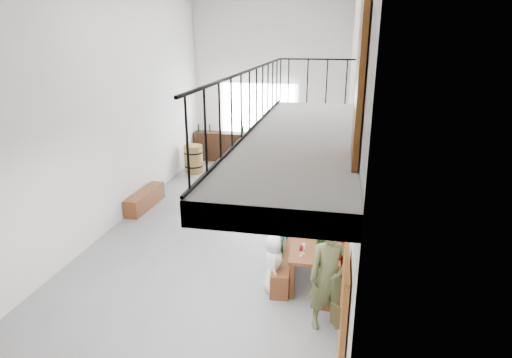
% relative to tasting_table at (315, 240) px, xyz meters
% --- Properties ---
extents(floor, '(12.00, 12.00, 0.00)m').
position_rel_tasting_table_xyz_m(floor, '(-2.20, 1.69, -0.71)').
color(floor, slate).
rests_on(floor, ground).
extents(room_walls, '(12.00, 12.00, 12.00)m').
position_rel_tasting_table_xyz_m(room_walls, '(-2.20, 1.69, 2.85)').
color(room_walls, white).
rests_on(room_walls, ground).
extents(gateway_portal, '(2.80, 0.08, 2.80)m').
position_rel_tasting_table_xyz_m(gateway_portal, '(-2.60, 7.63, 0.69)').
color(gateway_portal, white).
rests_on(gateway_portal, ground).
extents(right_wall_decor, '(0.07, 8.28, 5.07)m').
position_rel_tasting_table_xyz_m(right_wall_decor, '(0.50, -0.17, 1.04)').
color(right_wall_decor, '#8D4013').
rests_on(right_wall_decor, ground).
extents(balcony, '(1.52, 5.62, 4.00)m').
position_rel_tasting_table_xyz_m(balcony, '(-0.22, -1.43, 2.26)').
color(balcony, silver).
rests_on(balcony, ground).
extents(tasting_table, '(0.97, 2.18, 0.79)m').
position_rel_tasting_table_xyz_m(tasting_table, '(0.00, 0.00, 0.00)').
color(tasting_table, brown).
rests_on(tasting_table, ground).
extents(bench_inner, '(0.46, 2.03, 0.46)m').
position_rel_tasting_table_xyz_m(bench_inner, '(-0.60, -0.07, -0.48)').
color(bench_inner, brown).
rests_on(bench_inner, ground).
extents(bench_wall, '(0.38, 2.30, 0.53)m').
position_rel_tasting_table_xyz_m(bench_wall, '(0.37, -0.07, -0.44)').
color(bench_wall, brown).
rests_on(bench_wall, ground).
extents(tableware, '(0.56, 1.49, 0.35)m').
position_rel_tasting_table_xyz_m(tableware, '(-0.03, -0.22, 0.22)').
color(tableware, black).
rests_on(tableware, tasting_table).
extents(side_bench, '(0.41, 1.67, 0.47)m').
position_rel_tasting_table_xyz_m(side_bench, '(-4.70, 2.47, -0.47)').
color(side_bench, brown).
rests_on(side_bench, ground).
extents(oak_barrel, '(0.63, 0.63, 0.93)m').
position_rel_tasting_table_xyz_m(oak_barrel, '(-4.45, 5.70, -0.24)').
color(oak_barrel, brown).
rests_on(oak_barrel, ground).
extents(serving_counter, '(1.99, 0.65, 1.04)m').
position_rel_tasting_table_xyz_m(serving_counter, '(-3.95, 7.34, -0.19)').
color(serving_counter, '#321E0E').
rests_on(serving_counter, ground).
extents(counter_bottles, '(1.72, 0.15, 0.28)m').
position_rel_tasting_table_xyz_m(counter_bottles, '(-3.95, 7.33, 0.47)').
color(counter_bottles, black).
rests_on(counter_bottles, serving_counter).
extents(guest_left_a, '(0.44, 0.59, 1.11)m').
position_rel_tasting_table_xyz_m(guest_left_a, '(-0.69, -0.77, -0.15)').
color(guest_left_a, white).
rests_on(guest_left_a, ground).
extents(guest_left_b, '(0.33, 0.47, 1.23)m').
position_rel_tasting_table_xyz_m(guest_left_b, '(-0.69, -0.15, -0.09)').
color(guest_left_b, teal).
rests_on(guest_left_b, ground).
extents(guest_left_c, '(0.52, 0.60, 1.07)m').
position_rel_tasting_table_xyz_m(guest_left_c, '(-0.80, 0.49, -0.17)').
color(guest_left_c, white).
rests_on(guest_left_c, ground).
extents(guest_left_d, '(0.41, 0.68, 1.04)m').
position_rel_tasting_table_xyz_m(guest_left_d, '(-0.72, 0.95, -0.19)').
color(guest_left_d, teal).
rests_on(guest_left_d, ground).
extents(guest_right_a, '(0.57, 0.81, 1.28)m').
position_rel_tasting_table_xyz_m(guest_right_a, '(0.51, -0.57, -0.07)').
color(guest_right_a, red).
rests_on(guest_right_a, ground).
extents(guest_right_b, '(0.71, 1.10, 1.13)m').
position_rel_tasting_table_xyz_m(guest_right_b, '(0.60, 0.07, -0.14)').
color(guest_right_b, black).
rests_on(guest_right_b, ground).
extents(guest_right_c, '(0.46, 0.67, 1.30)m').
position_rel_tasting_table_xyz_m(guest_right_c, '(0.54, 0.67, -0.05)').
color(guest_right_c, white).
rests_on(guest_right_c, ground).
extents(host_standing, '(0.75, 0.61, 1.79)m').
position_rel_tasting_table_xyz_m(host_standing, '(0.31, -1.58, 0.19)').
color(host_standing, '#50522E').
rests_on(host_standing, ground).
extents(potted_plant, '(0.45, 0.41, 0.43)m').
position_rel_tasting_table_xyz_m(potted_plant, '(0.25, 2.34, -0.49)').
color(potted_plant, '#1C5222').
rests_on(potted_plant, ground).
extents(bicycle_near, '(2.06, 1.17, 1.02)m').
position_rel_tasting_table_xyz_m(bicycle_near, '(-1.86, 7.29, -0.20)').
color(bicycle_near, black).
rests_on(bicycle_near, ground).
extents(bicycle_far, '(1.63, 1.13, 0.96)m').
position_rel_tasting_table_xyz_m(bicycle_far, '(-0.65, 6.72, -0.23)').
color(bicycle_far, black).
rests_on(bicycle_far, ground).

